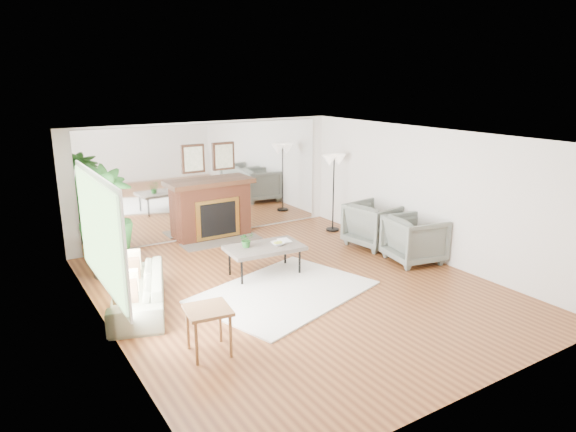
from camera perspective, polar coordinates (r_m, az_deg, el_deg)
ground at (r=8.62m, az=0.97°, el=-8.04°), size 7.00×7.00×0.00m
wall_left at (r=7.09m, az=-19.68°, el=-3.37°), size 0.02×7.00×2.50m
wall_right at (r=10.12m, az=15.34°, el=2.37°), size 0.02×7.00×2.50m
wall_back at (r=11.22m, az=-8.83°, el=3.96°), size 6.00×0.02×2.50m
mirror_panel at (r=11.20m, az=-8.79°, el=3.94°), size 5.40×0.04×2.40m
window_panel at (r=7.45m, az=-20.23°, el=-1.75°), size 0.04×2.40×1.50m
fireplace at (r=11.14m, az=-8.23°, el=0.79°), size 1.85×0.83×2.05m
area_rug at (r=8.45m, az=-0.43°, el=-8.43°), size 3.18×2.66×0.03m
coffee_table at (r=9.03m, az=-2.63°, el=-3.63°), size 1.39×0.88×0.53m
sofa at (r=8.13m, az=-16.39°, el=-8.00°), size 1.33×2.08×0.57m
armchair_back at (r=10.76m, az=9.55°, el=-0.92°), size 1.12×1.10×0.91m
armchair_front at (r=9.98m, az=13.90°, el=-2.51°), size 1.12×1.10×0.88m
side_table at (r=6.60m, az=-8.87°, el=-10.88°), size 0.61×0.61×0.62m
potted_ficus at (r=9.38m, az=-19.64°, el=-0.27°), size 1.19×1.19×1.95m
floor_lamp at (r=11.47m, az=5.13°, el=5.53°), size 0.57×0.31×1.74m
tabletop_plant at (r=8.95m, az=-4.65°, el=-2.62°), size 0.26×0.23×0.28m
fruit_bowl at (r=9.06m, az=-1.13°, el=-3.07°), size 0.25×0.25×0.06m
book at (r=9.24m, az=-0.96°, el=-2.82°), size 0.23×0.30×0.02m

